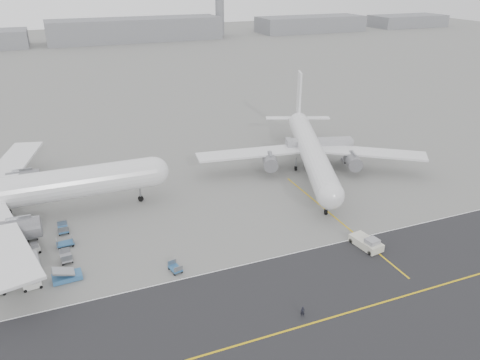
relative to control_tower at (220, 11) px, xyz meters
name	(u,v)px	position (x,y,z in m)	size (l,w,h in m)	color
ground	(190,268)	(-100.00, -265.00, -16.25)	(700.00, 700.00, 0.00)	gray
taxiway	(268,336)	(-94.98, -282.98, -16.24)	(220.00, 59.00, 0.03)	#262628
horizon_buildings	(121,41)	(-70.00, -5.00, -16.25)	(520.00, 28.00, 28.00)	gray
control_tower	(220,11)	(0.00, 0.00, 0.00)	(7.00, 7.00, 31.25)	gray
airliner_a	(4,193)	(-126.73, -238.65, -10.22)	(60.73, 60.07, 20.95)	white
airliner_b	(311,150)	(-63.38, -237.92, -10.98)	(49.59, 50.54, 18.28)	white
pushback_tug	(367,243)	(-70.76, -270.16, -15.37)	(3.55, 7.63, 2.15)	beige
jet_bridge	(320,146)	(-58.73, -234.62, -11.86)	(16.82, 7.49, 6.31)	gray
gse_cluster	(15,264)	(-125.45, -253.36, -16.25)	(23.41, 22.56, 2.13)	#9B9BA0
stray_dolly	(176,271)	(-102.31, -264.80, -16.25)	(1.49, 2.42, 1.49)	silver
ground_crew_a	(303,312)	(-89.14, -281.37, -15.45)	(0.59, 0.39, 1.61)	black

